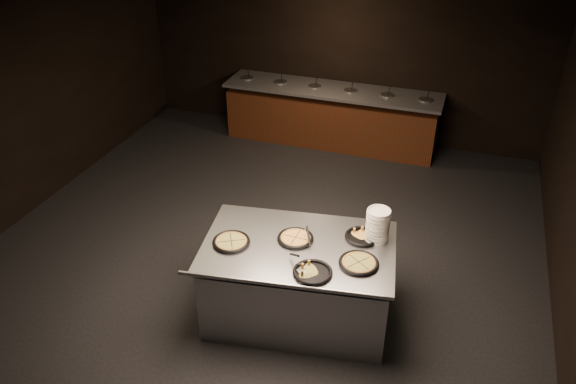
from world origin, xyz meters
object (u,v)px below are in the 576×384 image
pan_veggie_whole (231,242)px  pan_cheese_whole (295,238)px  serving_counter (298,283)px  plate_stack (378,225)px

pan_veggie_whole → pan_cheese_whole: (0.61, 0.28, -0.00)m
serving_counter → pan_veggie_whole: (-0.68, -0.19, 0.52)m
pan_veggie_whole → pan_cheese_whole: same height
pan_veggie_whole → pan_cheese_whole: bearing=24.2°
serving_counter → plate_stack: plate_stack is taller
serving_counter → pan_veggie_whole: bearing=-173.3°
plate_stack → pan_veggie_whole: plate_stack is taller
plate_stack → pan_cheese_whole: 0.87m
pan_veggie_whole → plate_stack: bearing=21.4°
plate_stack → pan_cheese_whole: (-0.81, -0.28, -0.16)m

